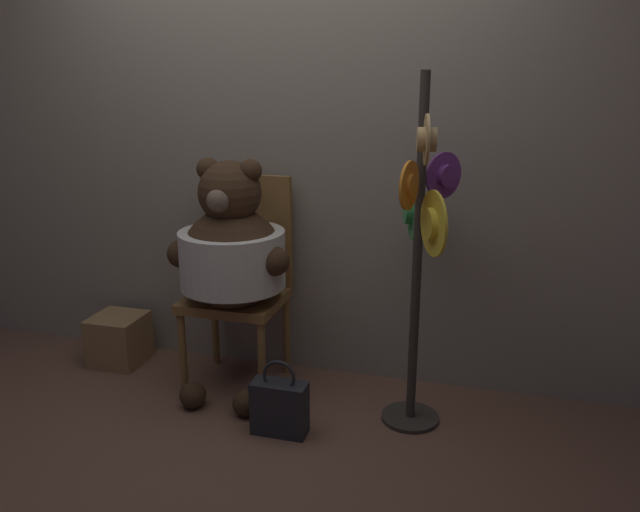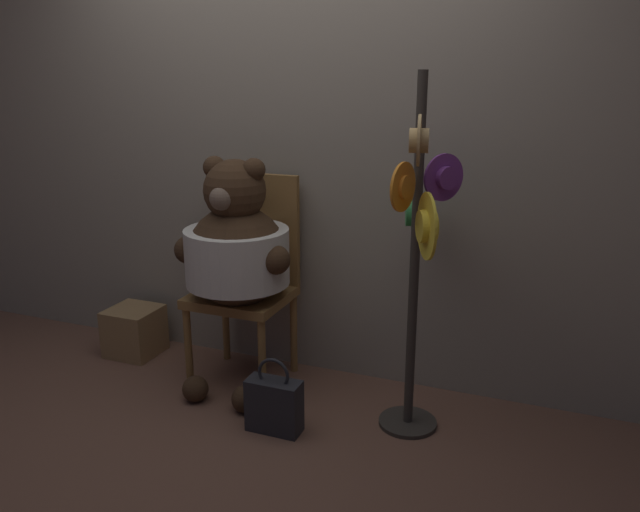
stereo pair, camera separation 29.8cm
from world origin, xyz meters
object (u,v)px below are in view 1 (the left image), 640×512
object	(u,v)px
hat_display_rack	(421,241)
handbag_on_ground	(280,407)
teddy_bear	(232,253)
chair	(241,274)

from	to	relation	value
hat_display_rack	handbag_on_ground	bearing A→B (deg)	-155.11
teddy_bear	handbag_on_ground	xyz separation A→B (m)	(0.36, -0.33, -0.63)
handbag_on_ground	chair	bearing A→B (deg)	127.51
teddy_bear	handbag_on_ground	bearing A→B (deg)	-42.98
chair	teddy_bear	size ratio (longest dim) A/B	0.90
teddy_bear	hat_display_rack	distance (m)	0.96
chair	teddy_bear	xyz separation A→B (m)	(0.03, -0.17, 0.17)
handbag_on_ground	teddy_bear	bearing A→B (deg)	137.02
chair	hat_display_rack	xyz separation A→B (m)	(0.97, -0.22, 0.31)
teddy_bear	chair	bearing A→B (deg)	98.75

